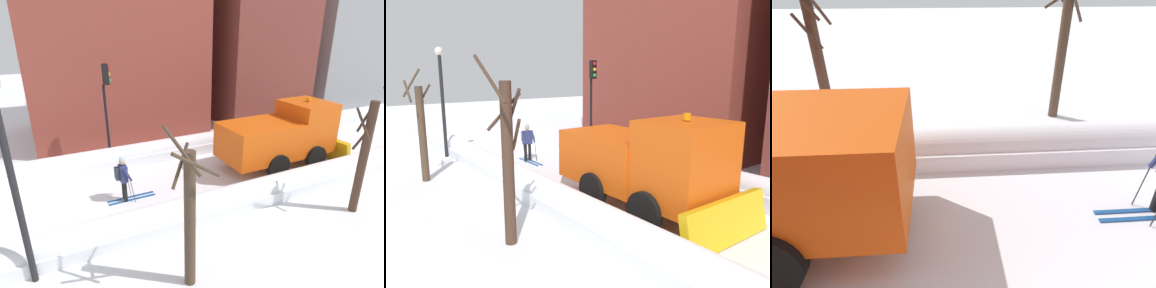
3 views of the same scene
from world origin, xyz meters
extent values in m
plane|color=white|center=(0.00, 10.00, 0.00)|extent=(80.00, 80.00, 0.00)
cube|color=white|center=(-2.68, 10.00, 0.26)|extent=(1.10, 36.00, 0.52)
cylinder|color=white|center=(-2.68, 10.00, 0.52)|extent=(0.90, 34.20, 0.90)
cube|color=white|center=(2.68, 10.00, 0.21)|extent=(1.10, 36.00, 0.42)
cylinder|color=white|center=(2.68, 10.00, 0.42)|extent=(0.90, 34.20, 0.90)
cube|color=brown|center=(-8.52, 4.92, 6.35)|extent=(7.13, 9.69, 12.69)
cube|color=gray|center=(-8.52, 23.54, 4.33)|extent=(6.78, 7.97, 8.66)
cube|color=#DB510F|center=(0.46, 9.18, 1.40)|extent=(2.30, 3.40, 1.60)
cube|color=#DB510F|center=(0.46, 11.88, 1.75)|extent=(2.20, 2.00, 2.30)
cube|color=black|center=(0.46, 12.84, 2.26)|extent=(1.85, 0.06, 1.01)
cube|color=gold|center=(0.46, 13.23, 0.55)|extent=(3.20, 0.46, 1.13)
cylinder|color=orange|center=(0.46, 11.88, 3.02)|extent=(0.20, 0.20, 0.18)
cylinder|color=black|center=(-0.69, 11.58, 0.55)|extent=(0.25, 1.10, 1.10)
cylinder|color=black|center=(1.61, 11.58, 0.55)|extent=(0.25, 1.10, 1.10)
cylinder|color=black|center=(-0.69, 9.38, 0.55)|extent=(0.25, 1.10, 1.10)
cylinder|color=black|center=(1.61, 9.38, 0.55)|extent=(0.25, 1.10, 1.10)
cylinder|color=black|center=(0.35, 2.99, 0.41)|extent=(0.14, 0.14, 0.82)
cylinder|color=black|center=(0.57, 2.99, 0.41)|extent=(0.14, 0.14, 0.82)
cube|color=navy|center=(0.46, 2.99, 1.13)|extent=(0.42, 0.26, 0.62)
cube|color=#262D38|center=(0.46, 2.78, 1.16)|extent=(0.32, 0.16, 0.44)
sphere|color=tan|center=(0.46, 2.99, 1.60)|extent=(0.24, 0.24, 0.24)
sphere|color=silver|center=(0.46, 2.99, 1.70)|extent=(0.22, 0.22, 0.22)
cylinder|color=navy|center=(0.20, 3.09, 1.16)|extent=(0.09, 0.33, 0.56)
cylinder|color=navy|center=(0.72, 3.09, 1.16)|extent=(0.09, 0.33, 0.56)
cube|color=#194C8C|center=(0.35, 3.24, 0.01)|extent=(0.09, 1.80, 0.03)
cube|color=#194C8C|center=(0.57, 3.24, 0.01)|extent=(0.09, 1.80, 0.03)
cylinder|color=#262628|center=(0.16, 3.21, 0.60)|extent=(0.02, 0.19, 1.19)
cylinder|color=#262628|center=(0.76, 3.21, 0.60)|extent=(0.02, 0.19, 1.19)
cylinder|color=black|center=(-3.12, 3.24, 1.89)|extent=(0.12, 0.12, 3.79)
cube|color=black|center=(-3.12, 3.38, 4.24)|extent=(0.28, 0.24, 0.90)
sphere|color=red|center=(-3.12, 3.51, 4.52)|extent=(0.18, 0.18, 0.18)
sphere|color=gold|center=(-3.12, 3.51, 4.24)|extent=(0.18, 0.18, 0.18)
sphere|color=green|center=(-3.12, 3.51, 3.96)|extent=(0.18, 0.18, 0.18)
cylinder|color=black|center=(3.31, -0.13, 2.45)|extent=(0.16, 0.16, 4.90)
cylinder|color=#473728|center=(5.14, 3.44, 1.82)|extent=(0.28, 0.28, 3.63)
cylinder|color=#473728|center=(5.31, 3.17, 3.76)|extent=(0.80, 0.59, 1.04)
cylinder|color=#473728|center=(5.52, 3.41, 3.46)|extent=(0.13, 1.12, 0.76)
cylinder|color=#473728|center=(4.96, 3.29, 3.24)|extent=(0.47, 0.61, 0.94)
cylinder|color=#452E23|center=(4.75, 10.10, 1.99)|extent=(0.28, 0.28, 3.98)
cylinder|color=#452E23|center=(4.54, 10.10, 3.38)|extent=(0.09, 0.65, 0.89)
cylinder|color=#452E23|center=(4.68, 9.83, 3.25)|extent=(0.83, 0.30, 0.92)
cylinder|color=#452E23|center=(4.54, 10.15, 2.71)|extent=(0.20, 0.67, 0.86)
camera|label=1|loc=(10.61, 0.79, 6.11)|focal=28.54mm
camera|label=2|loc=(8.29, 17.79, 4.22)|focal=33.79mm
camera|label=3|loc=(-3.81, 6.92, 3.98)|focal=29.44mm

